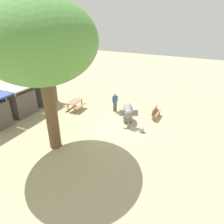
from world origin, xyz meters
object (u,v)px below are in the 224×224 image
object	(u,v)px
picnic_table_near	(75,103)
market_stall_green	(42,91)
market_stall_white	(20,101)
wooden_bench	(156,112)
person_handler	(115,101)
shade_tree_main	(41,43)
elephant	(128,111)
feed_bucket	(142,130)

from	to	relation	value
picnic_table_near	market_stall_green	size ratio (longest dim) A/B	0.62
market_stall_white	wooden_bench	bearing A→B (deg)	-68.20
person_handler	shade_tree_main	world-z (taller)	shade_tree_main
elephant	shade_tree_main	world-z (taller)	shade_tree_main
wooden_bench	market_stall_green	bearing A→B (deg)	-80.13
wooden_bench	feed_bucket	world-z (taller)	wooden_bench
picnic_table_near	elephant	bearing A→B (deg)	-94.61
market_stall_green	person_handler	bearing A→B (deg)	-79.55
picnic_table_near	market_stall_green	bearing A→B (deg)	88.44
elephant	picnic_table_near	bearing A→B (deg)	-116.92
shade_tree_main	picnic_table_near	xyz separation A→B (m)	(5.14, 2.07, -5.73)
feed_bucket	wooden_bench	bearing A→B (deg)	-6.86
market_stall_white	feed_bucket	xyz separation A→B (m)	(1.55, -10.07, -0.98)
elephant	feed_bucket	bearing A→B (deg)	31.44
elephant	market_stall_white	xyz separation A→B (m)	(-2.51, 8.61, 0.22)
elephant	market_stall_green	size ratio (longest dim) A/B	0.80
shade_tree_main	market_stall_white	xyz separation A→B (m)	(2.46, 5.64, -5.18)
picnic_table_near	shade_tree_main	bearing A→B (deg)	-160.83
shade_tree_main	feed_bucket	xyz separation A→B (m)	(4.01, -4.43, -6.16)
elephant	feed_bucket	size ratio (longest dim) A/B	5.63
elephant	person_handler	world-z (taller)	person_handler
shade_tree_main	picnic_table_near	size ratio (longest dim) A/B	5.48
shade_tree_main	picnic_table_near	world-z (taller)	shade_tree_main
elephant	market_stall_green	world-z (taller)	market_stall_green
shade_tree_main	feed_bucket	world-z (taller)	shade_tree_main
feed_bucket	shade_tree_main	bearing A→B (deg)	132.15
feed_bucket	person_handler	bearing A→B (deg)	53.79
person_handler	wooden_bench	bearing A→B (deg)	40.24
wooden_bench	feed_bucket	bearing A→B (deg)	-5.49
market_stall_white	shade_tree_main	bearing A→B (deg)	-113.58
person_handler	market_stall_white	size ratio (longest dim) A/B	0.64
feed_bucket	elephant	bearing A→B (deg)	56.52
market_stall_white	picnic_table_near	bearing A→B (deg)	-53.15
person_handler	wooden_bench	distance (m)	3.53
elephant	shade_tree_main	size ratio (longest dim) A/B	0.24
shade_tree_main	wooden_bench	bearing A→B (deg)	-35.65
person_handler	elephant	bearing A→B (deg)	-2.74
person_handler	market_stall_green	bearing A→B (deg)	-133.91
person_handler	wooden_bench	xyz separation A→B (m)	(0.28, -3.49, -0.48)
shade_tree_main	picnic_table_near	bearing A→B (deg)	21.94
person_handler	shade_tree_main	bearing A→B (deg)	-65.59
person_handler	market_stall_white	bearing A→B (deg)	-115.04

